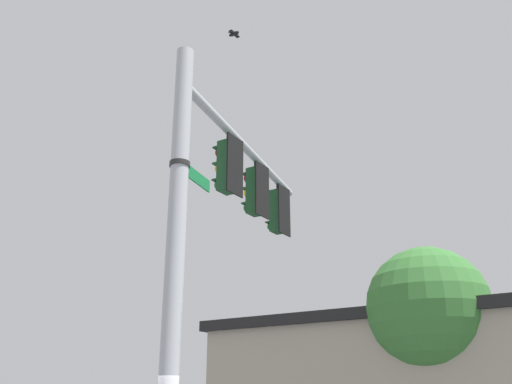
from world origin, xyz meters
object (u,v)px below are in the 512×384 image
Objects in this scene: traffic_light_mid_inner at (255,191)px; bird_flying at (234,34)px; street_name_sign at (187,170)px; traffic_light_mid_outer at (277,211)px; traffic_light_nearest_pole at (227,167)px.

bird_flying reaches higher than traffic_light_mid_inner.
traffic_light_mid_outer is at bearing 10.87° from street_name_sign.
traffic_light_mid_outer is (2.93, 0.55, 0.00)m from traffic_light_nearest_pole.
street_name_sign is at bearing -168.67° from traffic_light_nearest_pole.
traffic_light_nearest_pole is 1.00× the size of traffic_light_mid_inner.
traffic_light_mid_outer is at bearing 10.62° from traffic_light_mid_inner.
bird_flying is at bearing 30.17° from traffic_light_nearest_pole.
street_name_sign is at bearing -160.88° from bird_flying.
traffic_light_nearest_pole is 1.49m from traffic_light_mid_inner.
street_name_sign is 3.39× the size of bird_flying.
traffic_light_mid_inner is 1.05× the size of street_name_sign.
traffic_light_mid_outer reaches higher than street_name_sign.
traffic_light_mid_outer is at bearing 10.62° from traffic_light_nearest_pole.
traffic_light_nearest_pole is at bearing 11.33° from street_name_sign.
bird_flying reaches higher than traffic_light_mid_outer.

